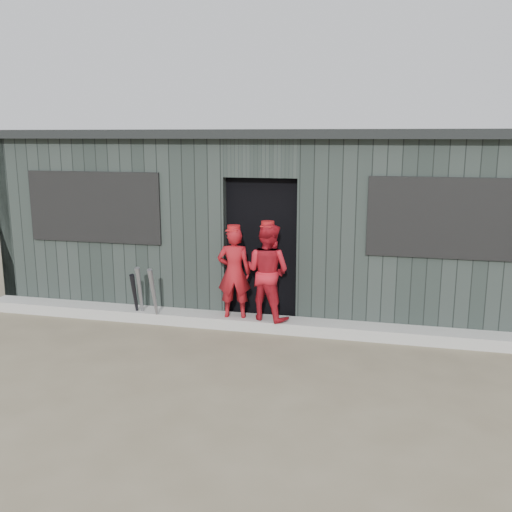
% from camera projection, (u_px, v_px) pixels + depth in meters
% --- Properties ---
extents(ground, '(80.00, 80.00, 0.00)m').
position_uv_depth(ground, '(216.00, 385.00, 5.93)').
color(ground, brown).
rests_on(ground, ground).
extents(curb, '(8.00, 0.36, 0.15)m').
position_uv_depth(curb, '(256.00, 323.00, 7.65)').
color(curb, '#9FA09B').
rests_on(curb, ground).
extents(bat_left, '(0.13, 0.31, 0.82)m').
position_uv_depth(bat_left, '(140.00, 294.00, 7.82)').
color(bat_left, gray).
rests_on(bat_left, ground).
extents(bat_mid, '(0.08, 0.32, 0.83)m').
position_uv_depth(bat_mid, '(154.00, 297.00, 7.66)').
color(bat_mid, gray).
rests_on(bat_mid, ground).
extents(bat_right, '(0.12, 0.29, 0.71)m').
position_uv_depth(bat_right, '(135.00, 298.00, 7.84)').
color(bat_right, black).
rests_on(bat_right, ground).
extents(player_red_left, '(0.49, 0.36, 1.22)m').
position_uv_depth(player_red_left, '(234.00, 273.00, 7.56)').
color(player_red_left, maroon).
rests_on(player_red_left, curb).
extents(player_red_right, '(0.75, 0.67, 1.29)m').
position_uv_depth(player_red_right, '(268.00, 272.00, 7.47)').
color(player_red_right, red).
rests_on(player_red_right, curb).
extents(player_grey_back, '(0.56, 0.38, 1.13)m').
position_uv_depth(player_grey_back, '(308.00, 280.00, 7.96)').
color(player_grey_back, silver).
rests_on(player_grey_back, ground).
extents(dugout, '(8.30, 3.30, 2.62)m').
position_uv_depth(dugout, '(281.00, 217.00, 9.00)').
color(dugout, black).
rests_on(dugout, ground).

